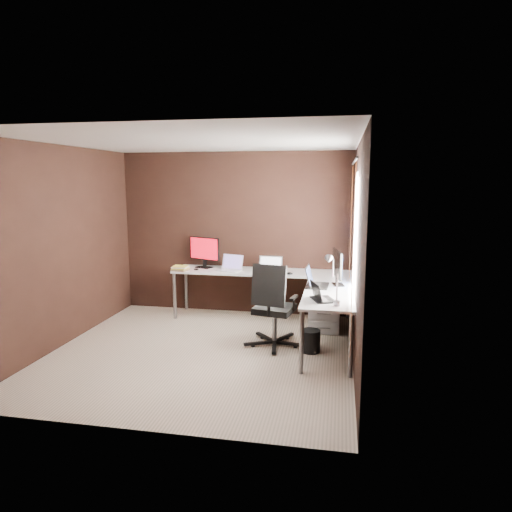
{
  "coord_description": "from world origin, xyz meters",
  "views": [
    {
      "loc": [
        1.62,
        -5.08,
        2.06
      ],
      "look_at": [
        0.49,
        0.95,
        1.05
      ],
      "focal_mm": 32.0,
      "sensor_mm": 36.0,
      "label": 1
    }
  ],
  "objects": [
    {
      "name": "room",
      "position": [
        0.34,
        0.07,
        1.28
      ],
      "size": [
        3.6,
        3.6,
        2.5
      ],
      "color": "beige",
      "rests_on": "ground"
    },
    {
      "name": "desk",
      "position": [
        0.84,
        1.04,
        0.68
      ],
      "size": [
        2.65,
        2.25,
        0.73
      ],
      "color": "silver",
      "rests_on": "ground"
    },
    {
      "name": "drawer_pedestal",
      "position": [
        1.43,
        1.15,
        0.3
      ],
      "size": [
        0.42,
        0.5,
        0.6
      ],
      "primitive_type": "cube",
      "color": "silver",
      "rests_on": "ground"
    },
    {
      "name": "monitor_left",
      "position": [
        -0.44,
        1.6,
        1.0
      ],
      "size": [
        0.52,
        0.25,
        0.47
      ],
      "rotation": [
        0.0,
        0.0,
        -0.38
      ],
      "color": "black",
      "rests_on": "desk"
    },
    {
      "name": "monitor_right",
      "position": [
        1.59,
        0.75,
        0.99
      ],
      "size": [
        0.17,
        0.55,
        0.45
      ],
      "rotation": [
        0.0,
        0.0,
        1.76
      ],
      "color": "black",
      "rests_on": "desk"
    },
    {
      "name": "laptop_white",
      "position": [
        0.01,
        1.44,
        0.78
      ],
      "size": [
        0.41,
        0.34,
        0.23
      ],
      "rotation": [
        0.0,
        0.0,
        -0.3
      ],
      "color": "silver",
      "rests_on": "desk"
    },
    {
      "name": "laptop_silver",
      "position": [
        0.61,
        1.42,
        0.78
      ],
      "size": [
        0.35,
        0.25,
        0.23
      ],
      "rotation": [
        0.0,
        0.0,
        -0.0
      ],
      "color": "silver",
      "rests_on": "desk"
    },
    {
      "name": "laptop_black_big",
      "position": [
        1.31,
        0.64,
        0.79
      ],
      "size": [
        0.3,
        0.4,
        0.26
      ],
      "rotation": [
        0.0,
        0.0,
        1.53
      ],
      "color": "black",
      "rests_on": "desk"
    },
    {
      "name": "laptop_black_small",
      "position": [
        1.42,
        -0.05,
        0.78
      ],
      "size": [
        0.32,
        0.37,
        0.21
      ],
      "rotation": [
        0.0,
        0.0,
        1.94
      ],
      "color": "black",
      "rests_on": "desk"
    },
    {
      "name": "book_stack",
      "position": [
        -0.73,
        1.3,
        0.77
      ],
      "size": [
        0.26,
        0.23,
        0.07
      ],
      "rotation": [
        0.0,
        0.0,
        -0.1
      ],
      "color": "#90704D",
      "rests_on": "desk"
    },
    {
      "name": "mouse_left",
      "position": [
        -0.5,
        1.37,
        0.74
      ],
      "size": [
        0.09,
        0.07,
        0.03
      ],
      "primitive_type": "ellipsoid",
      "rotation": [
        0.0,
        0.0,
        -0.35
      ],
      "color": "black",
      "rests_on": "desk"
    },
    {
      "name": "mouse_corner",
      "position": [
        0.92,
        1.31,
        0.75
      ],
      "size": [
        0.09,
        0.06,
        0.03
      ],
      "primitive_type": "ellipsoid",
      "rotation": [
        0.0,
        0.0,
        -0.09
      ],
      "color": "black",
      "rests_on": "desk"
    },
    {
      "name": "desk_lamp",
      "position": [
        1.53,
        -0.18,
        1.07
      ],
      "size": [
        0.18,
        0.21,
        0.54
      ],
      "rotation": [
        0.0,
        0.0,
        -0.36
      ],
      "color": "slate",
      "rests_on": "desk"
    },
    {
      "name": "office_chair",
      "position": [
        0.82,
        0.36,
        0.31
      ],
      "size": [
        0.6,
        0.61,
        1.07
      ],
      "rotation": [
        0.0,
        0.0,
        -0.19
      ],
      "color": "black",
      "rests_on": "ground"
    },
    {
      "name": "wastebasket",
      "position": [
        1.3,
        0.25,
        0.14
      ],
      "size": [
        0.3,
        0.3,
        0.27
      ],
      "primitive_type": "cylinder",
      "rotation": [
        0.0,
        0.0,
        -0.32
      ],
      "color": "black",
      "rests_on": "ground"
    }
  ]
}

